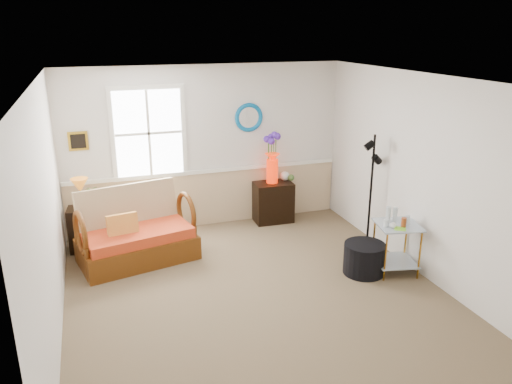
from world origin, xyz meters
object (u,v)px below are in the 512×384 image
object	(u,v)px
lamp_stand	(82,229)
cabinet	(273,202)
ottoman	(364,259)
side_table	(396,248)
floor_lamp	(371,192)
loveseat	(136,226)

from	to	relation	value
lamp_stand	cabinet	size ratio (longest dim) A/B	0.96
cabinet	ottoman	bearing A→B (deg)	-74.99
cabinet	side_table	bearing A→B (deg)	-65.97
ottoman	lamp_stand	bearing A→B (deg)	150.70
ottoman	cabinet	bearing A→B (deg)	102.63
floor_lamp	lamp_stand	bearing A→B (deg)	172.19
floor_lamp	ottoman	distance (m)	1.13
cabinet	side_table	size ratio (longest dim) A/B	0.99
cabinet	floor_lamp	distance (m)	1.78
side_table	floor_lamp	world-z (taller)	floor_lamp
cabinet	ottoman	distance (m)	2.21
cabinet	ottoman	world-z (taller)	cabinet
loveseat	cabinet	distance (m)	2.46
lamp_stand	floor_lamp	xyz separation A→B (m)	(4.04, -1.21, 0.52)
cabinet	side_table	distance (m)	2.43
cabinet	ottoman	size ratio (longest dim) A/B	1.24
lamp_stand	floor_lamp	bearing A→B (deg)	-16.62
loveseat	side_table	world-z (taller)	loveseat
floor_lamp	loveseat	bearing A→B (deg)	178.60
cabinet	loveseat	bearing A→B (deg)	-159.03
side_table	ottoman	world-z (taller)	side_table
lamp_stand	ottoman	bearing A→B (deg)	-29.30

